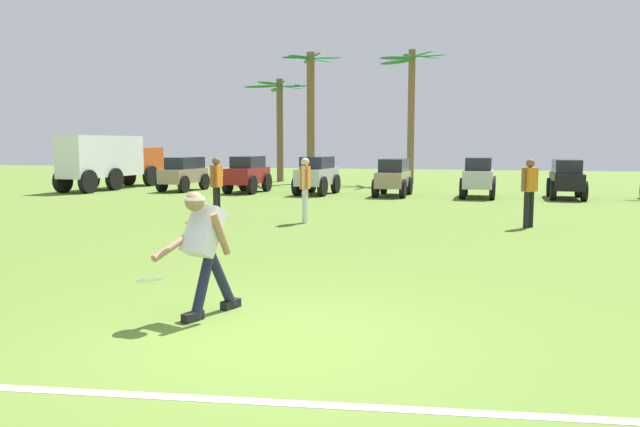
# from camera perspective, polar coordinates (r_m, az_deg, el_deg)

# --- Properties ---
(ground_plane) EXTENTS (80.00, 80.00, 0.00)m
(ground_plane) POSITION_cam_1_polar(r_m,az_deg,el_deg) (6.22, -4.31, -11.44)
(ground_plane) COLOR #58772C
(field_line_paint) EXTENTS (19.97, 2.43, 0.01)m
(field_line_paint) POSITION_cam_1_polar(r_m,az_deg,el_deg) (4.94, -9.87, -16.36)
(field_line_paint) COLOR white
(field_line_paint) RESTS_ON ground_plane
(frisbee_thrower) EXTENTS (0.68, 1.03, 1.40)m
(frisbee_thrower) POSITION_cam_1_polar(r_m,az_deg,el_deg) (6.93, -10.53, -2.97)
(frisbee_thrower) COLOR #191E38
(frisbee_thrower) RESTS_ON ground_plane
(frisbee_in_flight) EXTENTS (0.38, 0.38, 0.11)m
(frisbee_in_flight) POSITION_cam_1_polar(r_m,az_deg,el_deg) (6.71, -15.26, -5.85)
(frisbee_in_flight) COLOR white
(teammate_near_sideline) EXTENTS (0.38, 0.41, 1.56)m
(teammate_near_sideline) POSITION_cam_1_polar(r_m,az_deg,el_deg) (14.83, 18.61, 2.38)
(teammate_near_sideline) COLOR black
(teammate_near_sideline) RESTS_ON ground_plane
(teammate_midfield) EXTENTS (0.20, 0.49, 1.56)m
(teammate_midfield) POSITION_cam_1_polar(r_m,az_deg,el_deg) (15.75, -9.45, 2.85)
(teammate_midfield) COLOR black
(teammate_midfield) RESTS_ON ground_plane
(teammate_deep) EXTENTS (0.22, 0.50, 1.56)m
(teammate_deep) POSITION_cam_1_polar(r_m,az_deg,el_deg) (14.87, -1.37, 2.73)
(teammate_deep) COLOR silver
(teammate_deep) RESTS_ON ground_plane
(parked_car_slot_a) EXTENTS (1.27, 2.45, 1.34)m
(parked_car_slot_a) POSITION_cam_1_polar(r_m,az_deg,el_deg) (25.54, -12.33, 3.66)
(parked_car_slot_a) COLOR #998466
(parked_car_slot_a) RESTS_ON ground_plane
(parked_car_slot_b) EXTENTS (1.24, 2.38, 1.40)m
(parked_car_slot_b) POSITION_cam_1_polar(r_m,az_deg,el_deg) (24.19, -6.62, 3.67)
(parked_car_slot_b) COLOR maroon
(parked_car_slot_b) RESTS_ON ground_plane
(parked_car_slot_c) EXTENTS (1.35, 2.43, 1.40)m
(parked_car_slot_c) POSITION_cam_1_polar(r_m,az_deg,el_deg) (23.21, -0.28, 3.59)
(parked_car_slot_c) COLOR #B7BABF
(parked_car_slot_c) RESTS_ON ground_plane
(parked_car_slot_d) EXTENTS (1.21, 2.43, 1.34)m
(parked_car_slot_d) POSITION_cam_1_polar(r_m,az_deg,el_deg) (22.71, 6.72, 3.43)
(parked_car_slot_d) COLOR #998466
(parked_car_slot_d) RESTS_ON ground_plane
(parked_car_slot_e) EXTENTS (1.25, 2.39, 1.40)m
(parked_car_slot_e) POSITION_cam_1_polar(r_m,az_deg,el_deg) (22.58, 14.29, 3.31)
(parked_car_slot_e) COLOR #B7BABF
(parked_car_slot_e) RESTS_ON ground_plane
(parked_car_slot_f) EXTENTS (1.23, 2.43, 1.34)m
(parked_car_slot_f) POSITION_cam_1_polar(r_m,az_deg,el_deg) (23.09, 21.61, 3.07)
(parked_car_slot_f) COLOR black
(parked_car_slot_f) RESTS_ON ground_plane
(box_truck) EXTENTS (1.70, 5.96, 2.20)m
(box_truck) POSITION_cam_1_polar(r_m,az_deg,el_deg) (27.33, -18.61, 4.72)
(box_truck) COLOR #CC4C19
(box_truck) RESTS_ON ground_plane
(palm_tree_far_left) EXTENTS (3.59, 3.45, 5.01)m
(palm_tree_far_left) POSITION_cam_1_polar(r_m,az_deg,el_deg) (31.03, -3.72, 8.65)
(palm_tree_far_left) COLOR brown
(palm_tree_far_left) RESTS_ON ground_plane
(palm_tree_left_of_centre) EXTENTS (2.94, 3.37, 6.13)m
(palm_tree_left_of_centre) POSITION_cam_1_polar(r_m,az_deg,el_deg) (29.87, -0.84, 9.59)
(palm_tree_left_of_centre) COLOR brown
(palm_tree_left_of_centre) RESTS_ON ground_plane
(palm_tree_right_of_centre) EXTENTS (3.32, 3.16, 6.16)m
(palm_tree_right_of_centre) POSITION_cam_1_polar(r_m,az_deg,el_deg) (29.57, 8.35, 10.04)
(palm_tree_right_of_centre) COLOR brown
(palm_tree_right_of_centre) RESTS_ON ground_plane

